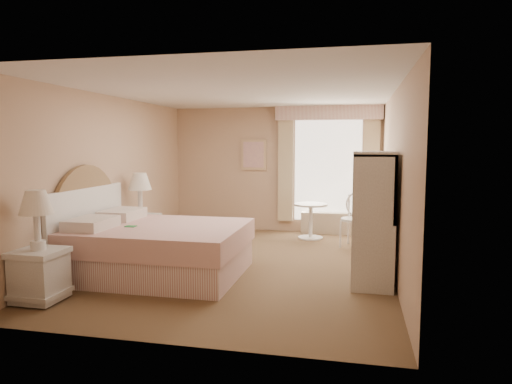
% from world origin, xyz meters
% --- Properties ---
extents(room, '(4.21, 5.51, 2.51)m').
position_xyz_m(room, '(0.00, 0.00, 1.25)').
color(room, brown).
rests_on(room, ground).
extents(window, '(2.05, 0.22, 2.51)m').
position_xyz_m(window, '(1.05, 2.65, 1.34)').
color(window, white).
rests_on(window, room).
extents(framed_art, '(0.52, 0.04, 0.62)m').
position_xyz_m(framed_art, '(-0.45, 2.71, 1.55)').
color(framed_art, tan).
rests_on(framed_art, room).
extents(bed, '(2.28, 1.80, 1.59)m').
position_xyz_m(bed, '(-1.11, -0.75, 0.38)').
color(bed, tan).
rests_on(bed, room).
extents(nightstand_near, '(0.51, 0.51, 1.24)m').
position_xyz_m(nightstand_near, '(-1.84, -2.03, 0.47)').
color(nightstand_near, white).
rests_on(nightstand_near, room).
extents(nightstand_far, '(0.53, 0.53, 1.28)m').
position_xyz_m(nightstand_far, '(-1.84, 0.44, 0.48)').
color(nightstand_far, white).
rests_on(nightstand_far, room).
extents(round_table, '(0.62, 0.62, 0.66)m').
position_xyz_m(round_table, '(0.78, 2.10, 0.44)').
color(round_table, white).
rests_on(round_table, room).
extents(cafe_chair, '(0.59, 0.59, 0.95)m').
position_xyz_m(cafe_chair, '(1.61, 1.60, 0.55)').
color(cafe_chair, white).
rests_on(cafe_chair, room).
extents(armoire, '(0.50, 1.01, 1.67)m').
position_xyz_m(armoire, '(1.81, -0.46, 0.69)').
color(armoire, white).
rests_on(armoire, room).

